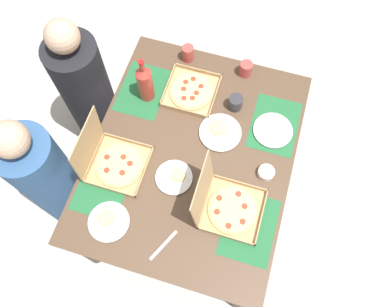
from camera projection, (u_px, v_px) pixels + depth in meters
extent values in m
plane|color=beige|center=(192.00, 194.00, 2.82)|extent=(6.00, 6.00, 0.00)
cylinder|color=#3F3328|center=(242.00, 300.00, 2.20)|extent=(0.07, 0.07, 0.71)
cylinder|color=#3F3328|center=(286.00, 115.00, 2.67)|extent=(0.07, 0.07, 0.71)
cylinder|color=#3F3328|center=(84.00, 249.00, 2.31)|extent=(0.07, 0.07, 0.71)
cylinder|color=#3F3328|center=(152.00, 81.00, 2.79)|extent=(0.07, 0.07, 0.71)
cube|color=brown|center=(192.00, 155.00, 2.15)|extent=(1.36, 1.09, 0.03)
cube|color=#236638|center=(249.00, 227.00, 1.98)|extent=(0.36, 0.26, 0.00)
cube|color=#236638|center=(274.00, 125.00, 2.21)|extent=(0.36, 0.26, 0.00)
cube|color=#236638|center=(104.00, 184.00, 2.07)|extent=(0.36, 0.26, 0.00)
cube|color=#236638|center=(143.00, 90.00, 2.30)|extent=(0.36, 0.26, 0.00)
cube|color=tan|center=(233.00, 210.00, 2.01)|extent=(0.30, 0.30, 0.01)
cube|color=tan|center=(226.00, 237.00, 1.94)|extent=(0.01, 0.30, 0.03)
cube|color=tan|center=(240.00, 183.00, 2.05)|extent=(0.01, 0.30, 0.03)
cube|color=tan|center=(261.00, 217.00, 1.98)|extent=(0.30, 0.01, 0.03)
cube|color=tan|center=(206.00, 201.00, 2.01)|extent=(0.30, 0.01, 0.03)
cylinder|color=#E0B76B|center=(233.00, 210.00, 2.00)|extent=(0.26, 0.26, 0.01)
cylinder|color=#EFD67F|center=(233.00, 209.00, 1.99)|extent=(0.24, 0.24, 0.00)
cylinder|color=red|center=(238.00, 194.00, 2.02)|extent=(0.03, 0.03, 0.00)
cylinder|color=red|center=(219.00, 198.00, 2.01)|extent=(0.03, 0.03, 0.00)
cylinder|color=red|center=(217.00, 212.00, 1.98)|extent=(0.03, 0.03, 0.00)
cylinder|color=red|center=(228.00, 226.00, 1.96)|extent=(0.03, 0.03, 0.00)
cylinder|color=red|center=(243.00, 222.00, 1.96)|extent=(0.03, 0.03, 0.00)
cylinder|color=red|center=(245.00, 206.00, 2.00)|extent=(0.03, 0.03, 0.00)
cube|color=tan|center=(203.00, 190.00, 1.86)|extent=(0.30, 0.04, 0.30)
cube|color=tan|center=(120.00, 166.00, 2.11)|extent=(0.30, 0.30, 0.01)
cube|color=tan|center=(109.00, 189.00, 2.03)|extent=(0.01, 0.30, 0.03)
cube|color=tan|center=(129.00, 141.00, 2.15)|extent=(0.01, 0.30, 0.03)
cube|color=tan|center=(145.00, 172.00, 2.07)|extent=(0.30, 0.01, 0.03)
cube|color=tan|center=(94.00, 157.00, 2.11)|extent=(0.30, 0.01, 0.03)
cylinder|color=#E0B76B|center=(119.00, 165.00, 2.10)|extent=(0.26, 0.26, 0.01)
cylinder|color=#EFD67F|center=(119.00, 164.00, 2.09)|extent=(0.24, 0.24, 0.00)
cylinder|color=red|center=(123.00, 157.00, 2.10)|extent=(0.03, 0.03, 0.00)
cylinder|color=red|center=(107.00, 157.00, 2.10)|extent=(0.03, 0.03, 0.00)
cylinder|color=red|center=(107.00, 170.00, 2.07)|extent=(0.03, 0.03, 0.00)
cylinder|color=red|center=(122.00, 173.00, 2.07)|extent=(0.03, 0.03, 0.00)
cylinder|color=red|center=(130.00, 163.00, 2.09)|extent=(0.03, 0.03, 0.00)
cube|color=tan|center=(87.00, 145.00, 1.96)|extent=(0.30, 0.02, 0.30)
cube|color=tan|center=(191.00, 92.00, 2.29)|extent=(0.30, 0.30, 0.01)
cube|color=tan|center=(184.00, 111.00, 2.22)|extent=(0.01, 0.30, 0.03)
cube|color=tan|center=(198.00, 71.00, 2.33)|extent=(0.01, 0.30, 0.03)
cube|color=tan|center=(215.00, 96.00, 2.26)|extent=(0.30, 0.01, 0.03)
cube|color=tan|center=(168.00, 84.00, 2.29)|extent=(0.30, 0.01, 0.03)
cylinder|color=#E0B76B|center=(191.00, 91.00, 2.28)|extent=(0.26, 0.26, 0.01)
cylinder|color=#EFD67F|center=(191.00, 90.00, 2.28)|extent=(0.23, 0.23, 0.00)
cylinder|color=red|center=(193.00, 79.00, 2.30)|extent=(0.03, 0.03, 0.00)
cylinder|color=red|center=(186.00, 82.00, 2.30)|extent=(0.03, 0.03, 0.00)
cylinder|color=red|center=(184.00, 89.00, 2.28)|extent=(0.03, 0.03, 0.00)
cylinder|color=red|center=(184.00, 98.00, 2.25)|extent=(0.03, 0.03, 0.00)
cylinder|color=red|center=(192.00, 98.00, 2.25)|extent=(0.03, 0.03, 0.00)
cylinder|color=red|center=(196.00, 93.00, 2.27)|extent=(0.03, 0.03, 0.00)
cylinder|color=red|center=(201.00, 86.00, 2.28)|extent=(0.03, 0.03, 0.00)
cylinder|color=white|center=(273.00, 131.00, 2.19)|extent=(0.21, 0.21, 0.01)
cylinder|color=white|center=(273.00, 130.00, 2.18)|extent=(0.22, 0.22, 0.01)
cylinder|color=white|center=(174.00, 178.00, 2.08)|extent=(0.19, 0.19, 0.01)
cylinder|color=white|center=(174.00, 177.00, 2.07)|extent=(0.20, 0.20, 0.01)
cylinder|color=#E0B76B|center=(178.00, 175.00, 2.07)|extent=(0.08, 0.08, 0.01)
cylinder|color=#EFD67F|center=(178.00, 175.00, 2.06)|extent=(0.07, 0.07, 0.00)
cylinder|color=white|center=(220.00, 133.00, 2.18)|extent=(0.23, 0.23, 0.01)
cylinder|color=white|center=(220.00, 132.00, 2.18)|extent=(0.24, 0.24, 0.01)
cylinder|color=#E0B76B|center=(218.00, 128.00, 2.18)|extent=(0.10, 0.10, 0.01)
cylinder|color=#EFD67F|center=(218.00, 127.00, 2.17)|extent=(0.08, 0.08, 0.00)
cylinder|color=white|center=(109.00, 222.00, 1.98)|extent=(0.20, 0.20, 0.01)
cylinder|color=white|center=(109.00, 222.00, 1.97)|extent=(0.21, 0.21, 0.01)
cylinder|color=#E0B76B|center=(106.00, 217.00, 1.98)|extent=(0.09, 0.09, 0.01)
cylinder|color=#EFD67F|center=(105.00, 217.00, 1.97)|extent=(0.07, 0.07, 0.00)
cylinder|color=#B2382D|center=(145.00, 85.00, 2.19)|extent=(0.09, 0.09, 0.22)
cone|color=#B2382D|center=(143.00, 71.00, 2.07)|extent=(0.09, 0.09, 0.04)
cylinder|color=#B2382D|center=(142.00, 66.00, 2.03)|extent=(0.03, 0.03, 0.06)
cylinder|color=red|center=(141.00, 62.00, 1.99)|extent=(0.03, 0.03, 0.01)
cylinder|color=#BF4742|center=(246.00, 69.00, 2.31)|extent=(0.07, 0.07, 0.09)
cylinder|color=#BF4742|center=(188.00, 53.00, 2.34)|extent=(0.07, 0.07, 0.10)
cylinder|color=#333338|center=(235.00, 103.00, 2.22)|extent=(0.08, 0.08, 0.09)
cylinder|color=white|center=(266.00, 172.00, 2.07)|extent=(0.09, 0.09, 0.04)
cube|color=#B7B7BC|center=(164.00, 245.00, 1.94)|extent=(0.18, 0.10, 0.00)
cylinder|color=#33598C|center=(50.00, 180.00, 2.36)|extent=(0.32, 0.32, 0.95)
sphere|color=#D1A889|center=(10.00, 139.00, 1.83)|extent=(0.19, 0.19, 0.19)
cylinder|color=black|center=(89.00, 96.00, 2.58)|extent=(0.32, 0.32, 0.98)
sphere|color=#D1A889|center=(62.00, 36.00, 2.04)|extent=(0.19, 0.19, 0.19)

